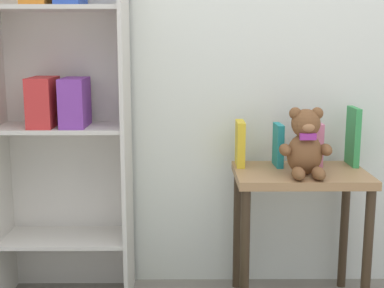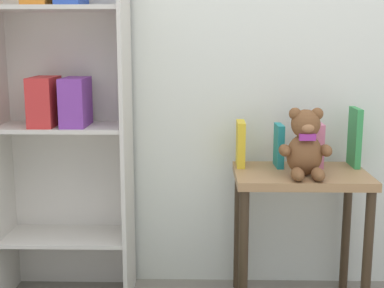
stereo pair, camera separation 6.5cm
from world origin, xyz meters
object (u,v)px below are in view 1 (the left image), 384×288
Objects in this scene: display_table at (300,197)px; book_standing_green at (353,136)px; book_standing_pink at (315,144)px; teddy_bear at (305,145)px; book_standing_teal at (278,145)px; bookshelf_side at (62,105)px; book_standing_yellow at (240,143)px.

book_standing_green reaches higher than display_table.
book_standing_green reaches higher than book_standing_pink.
book_standing_teal is (-0.08, 0.17, -0.03)m from teddy_bear.
bookshelf_side is 7.87× the size of book_standing_yellow.
book_standing_pink is at bearing -178.19° from book_standing_green.
book_standing_green reaches higher than book_standing_yellow.
book_standing_teal is (0.17, -0.01, -0.01)m from book_standing_yellow.
display_table is 2.35× the size of book_standing_green.
book_standing_yellow is (0.79, -0.00, -0.17)m from bookshelf_side.
bookshelf_side is at bearing -179.55° from book_standing_yellow.
bookshelf_side is 1.15m from book_standing_pink.
display_table is 0.35m from book_standing_yellow.
bookshelf_side reaches higher than book_standing_green.
teddy_bear is 1.09× the size of book_standing_green.
book_standing_teal is 0.34m from book_standing_green.
book_standing_yellow is 0.17m from book_standing_teal.
bookshelf_side is at bearing -179.30° from book_standing_green.
teddy_bear is at bearing -142.95° from book_standing_green.
display_table is (1.05, -0.11, -0.39)m from bookshelf_side.
teddy_bear reaches higher than book_standing_yellow.
book_standing_teal reaches higher than display_table.
book_standing_yellow is (-0.25, 0.18, -0.03)m from teddy_bear.
book_standing_pink is at bearing 65.24° from teddy_bear.
teddy_bear reaches higher than book_standing_pink.
book_standing_pink is at bearing 0.10° from bookshelf_side.
bookshelf_side is at bearing 177.10° from book_standing_teal.
teddy_bear is at bearing -35.16° from book_standing_yellow.
book_standing_teal is at bearing -3.49° from book_standing_yellow.
display_table is 3.05× the size of book_standing_yellow.
book_standing_pink is (0.17, 0.02, 0.00)m from book_standing_teal.
display_table is at bearing -50.68° from book_standing_teal.
book_standing_teal is at bearing -174.46° from book_standing_pink.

